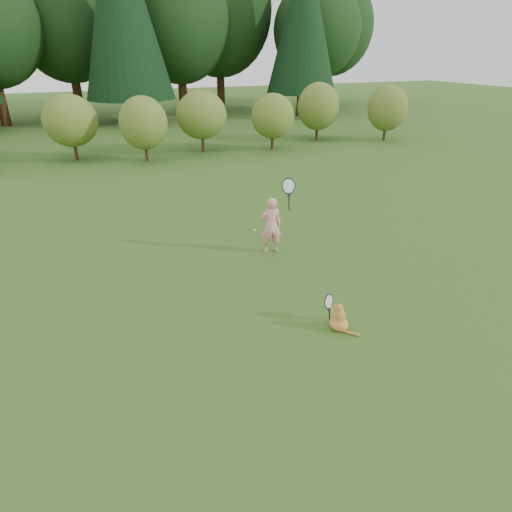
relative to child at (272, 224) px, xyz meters
name	(u,v)px	position (x,y,z in m)	size (l,w,h in m)	color
ground	(263,311)	(-1.18, -2.23, -0.68)	(100.00, 100.00, 0.00)	#304F16
shrub_row	(139,125)	(-1.18, 10.77, 0.72)	(28.00, 3.00, 2.80)	#596E22
child	(272,224)	(0.00, 0.00, 0.00)	(0.77, 0.52, 1.94)	pink
cat	(339,316)	(-0.23, -3.21, -0.43)	(0.43, 0.67, 0.67)	#B35D22
tennis_ball	(254,231)	(-0.52, -0.23, 0.01)	(0.06, 0.06, 0.06)	#AECB17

